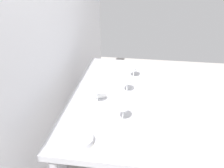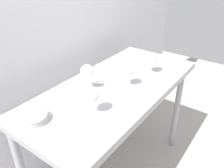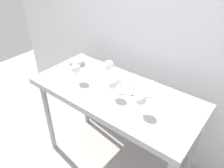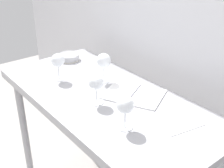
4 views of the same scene
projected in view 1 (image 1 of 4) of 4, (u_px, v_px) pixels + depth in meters
The scene contains 10 objects.
back_wall at pixel (46, 41), 1.82m from camera, with size 3.80×0.04×2.60m, color silver.
steel_counter at pixel (115, 107), 1.99m from camera, with size 1.40×0.65×0.90m.
wine_glass_near_right at pixel (134, 66), 2.14m from camera, with size 0.08×0.08×0.16m.
wine_glass_near_left at pixel (123, 107), 1.58m from camera, with size 0.08×0.08×0.16m.
wine_glass_far_left at pixel (97, 89), 1.76m from camera, with size 0.09×0.09×0.18m.
wine_glass_near_center at pixel (127, 80), 1.91m from camera, with size 0.08×0.08×0.16m.
open_notebook at pixel (101, 87), 2.04m from camera, with size 0.39×0.35×0.01m.
tasting_sheet_upper at pixel (93, 120), 1.65m from camera, with size 0.14×0.27×0.00m, color white.
tasting_sheet_lower at pixel (110, 71), 2.33m from camera, with size 0.15×0.21×0.00m, color white.
tasting_bowl at pixel (81, 140), 1.44m from camera, with size 0.15×0.15×0.04m.
Camera 1 is at (-1.67, -0.23, 1.87)m, focal length 41.44 mm.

